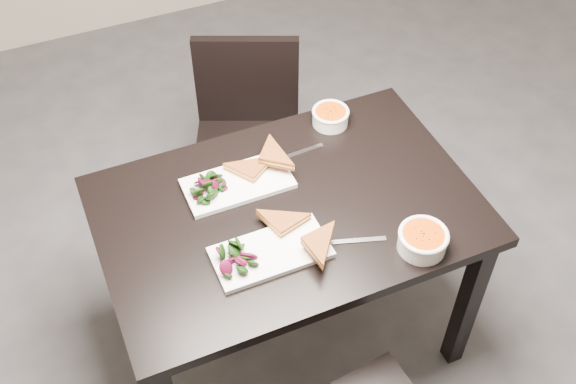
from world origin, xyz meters
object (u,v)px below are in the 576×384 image
object	(u,v)px
soup_bowl_near	(423,239)
chair_far	(247,129)
table	(288,227)
plate_far	(238,183)
soup_bowl_far	(330,116)
plate_near	(271,252)

from	to	relation	value
soup_bowl_near	chair_far	bearing A→B (deg)	101.13
table	plate_far	bearing A→B (deg)	126.61
plate_far	chair_far	bearing A→B (deg)	66.97
plate_far	soup_bowl_far	xyz separation A→B (m)	(0.41, 0.16, 0.02)
table	plate_near	size ratio (longest dim) A/B	3.43
table	chair_far	xyz separation A→B (m)	(0.11, 0.68, -0.17)
chair_far	soup_bowl_near	world-z (taller)	chair_far
plate_near	soup_bowl_near	xyz separation A→B (m)	(0.43, -0.16, 0.03)
plate_far	soup_bowl_near	bearing A→B (deg)	-47.91
plate_near	soup_bowl_near	world-z (taller)	soup_bowl_near
chair_far	plate_near	distance (m)	0.91
chair_far	soup_bowl_far	bearing A→B (deg)	-39.53
plate_far	table	bearing A→B (deg)	-53.39
soup_bowl_near	soup_bowl_far	bearing A→B (deg)	90.64
chair_far	soup_bowl_near	size ratio (longest dim) A/B	5.57
soup_bowl_far	soup_bowl_near	bearing A→B (deg)	-89.36
plate_near	table	bearing A→B (deg)	51.48
plate_far	soup_bowl_far	world-z (taller)	soup_bowl_far
table	soup_bowl_near	bearing A→B (deg)	-45.52
plate_near	chair_far	bearing A→B (deg)	74.37
plate_far	soup_bowl_far	size ratio (longest dim) A/B	2.65
plate_near	soup_bowl_near	bearing A→B (deg)	-20.09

